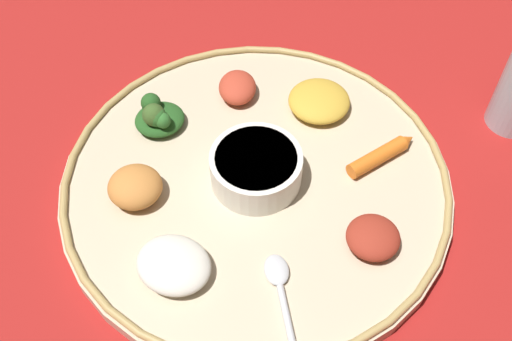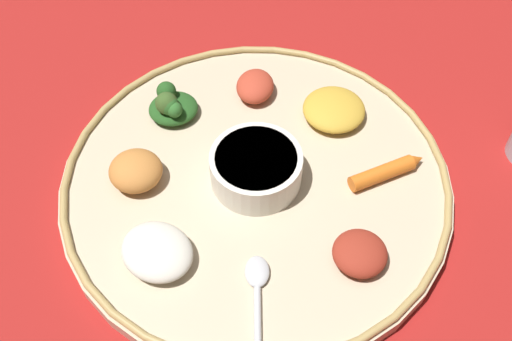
{
  "view_description": "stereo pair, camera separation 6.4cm",
  "coord_description": "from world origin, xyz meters",
  "views": [
    {
      "loc": [
        -0.2,
        0.34,
        0.55
      ],
      "look_at": [
        0.0,
        0.0,
        0.03
      ],
      "focal_mm": 42.78,
      "sensor_mm": 36.0,
      "label": 1
    },
    {
      "loc": [
        -0.25,
        0.3,
        0.55
      ],
      "look_at": [
        0.0,
        0.0,
        0.03
      ],
      "focal_mm": 42.78,
      "sensor_mm": 36.0,
      "label": 2
    }
  ],
  "objects": [
    {
      "name": "spoon",
      "position": [
        -0.1,
        0.11,
        0.02
      ],
      "size": [
        0.12,
        0.13,
        0.01
      ],
      "color": "silver",
      "rests_on": "platter"
    },
    {
      "name": "carrot_near_spoon",
      "position": [
        -0.1,
        -0.09,
        0.03
      ],
      "size": [
        0.05,
        0.09,
        0.02
      ],
      "color": "orange",
      "rests_on": "platter"
    },
    {
      "name": "mound_beet",
      "position": [
        -0.14,
        0.01,
        0.03
      ],
      "size": [
        0.07,
        0.07,
        0.02
      ],
      "primitive_type": "ellipsoid",
      "rotation": [
        0.0,
        0.0,
        0.32
      ],
      "color": "maroon",
      "rests_on": "platter"
    },
    {
      "name": "greens_pile",
      "position": [
        0.13,
        -0.01,
        0.04
      ],
      "size": [
        0.08,
        0.08,
        0.04
      ],
      "color": "#23511E",
      "rests_on": "platter"
    },
    {
      "name": "mound_squash",
      "position": [
        0.1,
        0.08,
        0.03
      ],
      "size": [
        0.08,
        0.08,
        0.03
      ],
      "primitive_type": "ellipsoid",
      "rotation": [
        0.0,
        0.0,
        0.54
      ],
      "color": "#C67A38",
      "rests_on": "platter"
    },
    {
      "name": "platter_rim",
      "position": [
        0.0,
        0.0,
        0.02
      ],
      "size": [
        0.42,
        0.42,
        0.01
      ],
      "primitive_type": "torus",
      "color": "tan",
      "rests_on": "platter"
    },
    {
      "name": "mound_berbere_red",
      "position": [
        0.08,
        -0.1,
        0.03
      ],
      "size": [
        0.07,
        0.07,
        0.03
      ],
      "primitive_type": "ellipsoid",
      "rotation": [
        0.0,
        0.0,
        5.27
      ],
      "color": "#B73D28",
      "rests_on": "platter"
    },
    {
      "name": "mound_rice_white",
      "position": [
        0.01,
        0.14,
        0.03
      ],
      "size": [
        0.08,
        0.07,
        0.03
      ],
      "primitive_type": "ellipsoid",
      "rotation": [
        0.0,
        0.0,
        3.2
      ],
      "color": "silver",
      "rests_on": "platter"
    },
    {
      "name": "mound_lentil_yellow",
      "position": [
        -0.01,
        -0.13,
        0.03
      ],
      "size": [
        0.08,
        0.08,
        0.02
      ],
      "primitive_type": "ellipsoid",
      "rotation": [
        0.0,
        0.0,
        4.89
      ],
      "color": "gold",
      "rests_on": "platter"
    },
    {
      "name": "center_bowl",
      "position": [
        0.0,
        0.0,
        0.04
      ],
      "size": [
        0.1,
        0.1,
        0.04
      ],
      "color": "silver",
      "rests_on": "platter"
    },
    {
      "name": "ground_plane",
      "position": [
        0.0,
        0.0,
        0.0
      ],
      "size": [
        2.4,
        2.4,
        0.0
      ],
      "primitive_type": "plane",
      "color": "maroon"
    },
    {
      "name": "platter",
      "position": [
        0.0,
        0.0,
        0.01
      ],
      "size": [
        0.42,
        0.42,
        0.02
      ],
      "primitive_type": "cylinder",
      "color": "#C6B293",
      "rests_on": "ground_plane"
    }
  ]
}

